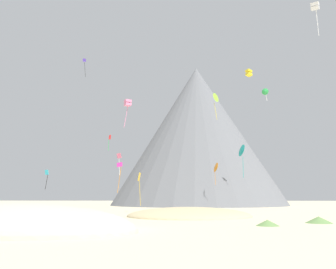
{
  "coord_description": "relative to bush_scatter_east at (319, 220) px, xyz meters",
  "views": [
    {
      "loc": [
        5.74,
        -28.83,
        2.69
      ],
      "look_at": [
        1.59,
        41.19,
        15.43
      ],
      "focal_mm": 36.61,
      "sensor_mm": 36.0,
      "label": 1
    }
  ],
  "objects": [
    {
      "name": "kite_red_mid",
      "position": [
        -29.36,
        30.85,
        13.77
      ],
      "size": [
        0.55,
        0.55,
        3.26
      ],
      "rotation": [
        0.0,
        0.0,
        4.97
      ],
      "color": "red"
    },
    {
      "name": "bush_far_right",
      "position": [
        -6.03,
        -3.71,
        -0.06
      ],
      "size": [
        2.91,
        2.91,
        0.56
      ],
      "primitive_type": "cone",
      "rotation": [
        0.0,
        0.0,
        5.86
      ],
      "color": "#668C4C",
      "rests_on": "ground_plane"
    },
    {
      "name": "kite_gold_low",
      "position": [
        -22.02,
        23.52,
        4.85
      ],
      "size": [
        0.56,
        0.75,
        5.81
      ],
      "rotation": [
        0.0,
        0.0,
        3.67
      ],
      "color": "gold"
    },
    {
      "name": "kite_magenta_low",
      "position": [
        -24.99,
        20.26,
        6.69
      ],
      "size": [
        1.06,
        0.7,
        5.19
      ],
      "rotation": [
        0.0,
        0.0,
        5.33
      ],
      "color": "#D1339E"
    },
    {
      "name": "kite_pink_mid",
      "position": [
        -23.25,
        17.07,
        17.53
      ],
      "size": [
        1.36,
        1.36,
        4.69
      ],
      "rotation": [
        0.0,
        0.0,
        3.7
      ],
      "color": "pink"
    },
    {
      "name": "bush_scatter_east",
      "position": [
        0.0,
        0.0,
        0.0
      ],
      "size": [
        3.54,
        3.54,
        0.68
      ],
      "primitive_type": "cone",
      "rotation": [
        0.0,
        0.0,
        5.89
      ],
      "color": "#668C4C",
      "rests_on": "ground_plane"
    },
    {
      "name": "bush_mid_center",
      "position": [
        -12.7,
        10.51,
        0.21
      ],
      "size": [
        1.77,
        1.77,
        1.09
      ],
      "primitive_type": "cone",
      "rotation": [
        0.0,
        0.0,
        5.32
      ],
      "color": "#668C4C",
      "rests_on": "ground_plane"
    },
    {
      "name": "kite_teal_low",
      "position": [
        -3.85,
        24.41,
        10.45
      ],
      "size": [
        1.39,
        2.4,
        6.0
      ],
      "rotation": [
        0.0,
        0.0,
        4.97
      ],
      "color": "teal"
    },
    {
      "name": "bush_low_patch",
      "position": [
        -37.0,
        8.95,
        0.11
      ],
      "size": [
        3.29,
        3.29,
        0.89
      ],
      "primitive_type": "cone",
      "rotation": [
        0.0,
        0.0,
        0.7
      ],
      "color": "#568442",
      "rests_on": "ground_plane"
    },
    {
      "name": "kite_green_high",
      "position": [
        4.89,
        41.61,
        26.72
      ],
      "size": [
        1.61,
        1.04,
        3.13
      ],
      "rotation": [
        0.0,
        0.0,
        5.86
      ],
      "color": "green"
    },
    {
      "name": "kite_indigo_high",
      "position": [
        -40.41,
        46.91,
        36.84
      ],
      "size": [
        0.95,
        0.86,
        5.28
      ],
      "rotation": [
        0.0,
        0.0,
        6.26
      ],
      "color": "#5138B2"
    },
    {
      "name": "kite_rainbow_low",
      "position": [
        -29.97,
        44.03,
        11.36
      ],
      "size": [
        1.33,
        0.63,
        5.4
      ],
      "rotation": [
        0.0,
        0.0,
        2.03
      ],
      "color": "#E5668C"
    },
    {
      "name": "kite_yellow_mid",
      "position": [
        -4.15,
        12.37,
        20.63
      ],
      "size": [
        1.08,
        1.06,
        1.02
      ],
      "rotation": [
        0.0,
        0.0,
        5.25
      ],
      "color": "yellow"
    },
    {
      "name": "ground_plane",
      "position": [
        -19.11,
        -8.26,
        -0.34
      ],
      "size": [
        400.0,
        400.0,
        0.0
      ],
      "primitive_type": "plane",
      "color": "beige"
    },
    {
      "name": "dune_foreground_right",
      "position": [
        -13.34,
        11.75,
        -0.34
      ],
      "size": [
        18.32,
        18.63,
        2.52
      ],
      "primitive_type": "ellipsoid",
      "rotation": [
        0.0,
        0.0,
        1.63
      ],
      "color": "#C6B284",
      "rests_on": "ground_plane"
    },
    {
      "name": "kite_orange_low",
      "position": [
        -6.81,
        46.07,
        9.3
      ],
      "size": [
        1.51,
        2.48,
        5.36
      ],
      "rotation": [
        0.0,
        0.0,
        5.01
      ],
      "color": "orange"
    },
    {
      "name": "bush_near_right",
      "position": [
        -31.68,
        7.28,
        0.05
      ],
      "size": [
        1.99,
        1.99,
        0.78
      ],
      "primitive_type": "cone",
      "rotation": [
        0.0,
        0.0,
        1.92
      ],
      "color": "#668C4C",
      "rests_on": "ground_plane"
    },
    {
      "name": "kite_white_high",
      "position": [
        5.61,
        10.49,
        30.02
      ],
      "size": [
        1.5,
        1.54,
        5.51
      ],
      "rotation": [
        0.0,
        0.0,
        5.75
      ],
      "color": "white"
    },
    {
      "name": "dune_foreground_left",
      "position": [
        -26.72,
        -10.73,
        -0.34
      ],
      "size": [
        19.55,
        11.28,
        4.36
      ],
      "primitive_type": "ellipsoid",
      "rotation": [
        0.0,
        0.0,
        3.11
      ],
      "color": "beige",
      "rests_on": "ground_plane"
    },
    {
      "name": "kite_lime_mid",
      "position": [
        -7.36,
        34.54,
        23.27
      ],
      "size": [
        1.69,
        2.03,
        5.9
      ],
      "rotation": [
        0.0,
        0.0,
        4.09
      ],
      "color": "#8CD133"
    },
    {
      "name": "kite_cyan_low",
      "position": [
        -39.47,
        24.84,
        6.23
      ],
      "size": [
        0.78,
        0.5,
        3.58
      ],
      "rotation": [
        0.0,
        0.0,
        5.2
      ],
      "color": "#33BCDB"
    },
    {
      "name": "rock_massif",
      "position": [
        -9.21,
        73.57,
        20.4
      ],
      "size": [
        78.61,
        78.61,
        46.14
      ],
      "color": "slate",
      "rests_on": "ground_plane"
    }
  ]
}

